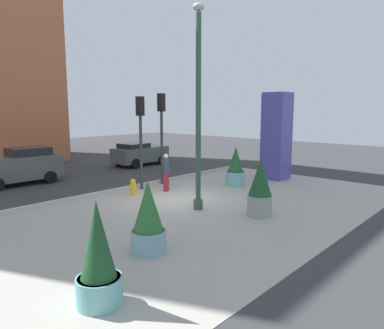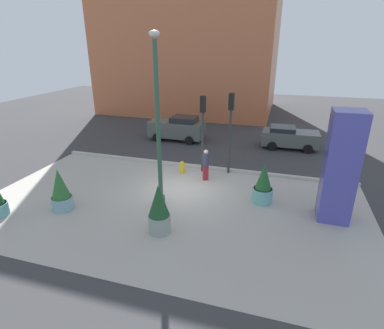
{
  "view_description": "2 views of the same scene",
  "coord_description": "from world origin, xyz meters",
  "views": [
    {
      "loc": [
        -10.7,
        -10.68,
        3.86
      ],
      "look_at": [
        1.3,
        0.2,
        1.36
      ],
      "focal_mm": 33.86,
      "sensor_mm": 36.0,
      "label": 1
    },
    {
      "loc": [
        4.72,
        -13.74,
        7.16
      ],
      "look_at": [
        0.64,
        -0.27,
        1.57
      ],
      "focal_mm": 28.91,
      "sensor_mm": 36.0,
      "label": 2
    }
  ],
  "objects": [
    {
      "name": "fire_hydrant",
      "position": [
        -0.65,
        2.03,
        0.37
      ],
      "size": [
        0.36,
        0.26,
        0.75
      ],
      "color": "gold",
      "rests_on": "ground_plane"
    },
    {
      "name": "potted_plant_near_left",
      "position": [
        -4.56,
        -3.52,
        0.91
      ],
      "size": [
        0.96,
        0.96,
        1.99
      ],
      "color": "#7AA8B7",
      "rests_on": "ground_plane"
    },
    {
      "name": "plaza_pavement",
      "position": [
        0.0,
        -2.0,
        0.0
      ],
      "size": [
        18.0,
        10.0,
        0.02
      ],
      "primitive_type": "cube",
      "color": "#ADA89E",
      "rests_on": "ground_plane"
    },
    {
      "name": "curb_strip",
      "position": [
        0.0,
        3.12,
        0.08
      ],
      "size": [
        18.0,
        0.24,
        0.16
      ],
      "primitive_type": "cube",
      "color": "#B7B2A8",
      "rests_on": "ground_plane"
    },
    {
      "name": "car_curb_east",
      "position": [
        -3.11,
        8.26,
        0.94
      ],
      "size": [
        4.23,
        2.06,
        1.88
      ],
      "color": "#565B56",
      "rests_on": "ground_plane"
    },
    {
      "name": "car_intersection",
      "position": [
        5.24,
        8.66,
        0.81
      ],
      "size": [
        3.92,
        2.06,
        1.56
      ],
      "color": "#565B56",
      "rests_on": "ground_plane"
    },
    {
      "name": "art_pillar_blue",
      "position": [
        7.15,
        -0.76,
        2.37
      ],
      "size": [
        1.27,
        1.27,
        4.74
      ],
      "primitive_type": "cube",
      "color": "#4C4CAD",
      "rests_on": "ground_plane"
    },
    {
      "name": "traffic_light_far_side",
      "position": [
        0.38,
        2.67,
        2.99
      ],
      "size": [
        0.28,
        0.42,
        4.44
      ],
      "color": "#333833",
      "rests_on": "ground_plane"
    },
    {
      "name": "potted_plant_mid_plaza",
      "position": [
        0.39,
        -3.94,
        1.0
      ],
      "size": [
        0.9,
        0.9,
        2.08
      ],
      "color": "gray",
      "rests_on": "ground_plane"
    },
    {
      "name": "traffic_light_corner",
      "position": [
        1.92,
        2.86,
        3.11
      ],
      "size": [
        0.28,
        0.42,
        4.63
      ],
      "color": "#333833",
      "rests_on": "ground_plane"
    },
    {
      "name": "potted_plant_by_pillar",
      "position": [
        4.12,
        -0.2,
        0.89
      ],
      "size": [
        0.95,
        0.95,
        1.99
      ],
      "color": "#6BB2B2",
      "rests_on": "ground_plane"
    },
    {
      "name": "lamp_post",
      "position": [
        -0.46,
        -1.71,
        3.71
      ],
      "size": [
        0.44,
        0.44,
        7.6
      ],
      "color": "#335642",
      "rests_on": "ground_plane"
    },
    {
      "name": "ground_plane",
      "position": [
        0.0,
        4.0,
        0.0
      ],
      "size": [
        60.0,
        60.0,
        0.0
      ],
      "primitive_type": "plane",
      "color": "#38383A"
    },
    {
      "name": "pedestrian_crossing",
      "position": [
        0.89,
        1.49,
        1.0
      ],
      "size": [
        0.49,
        0.49,
        1.78
      ],
      "color": "maroon",
      "rests_on": "ground_plane"
    }
  ]
}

